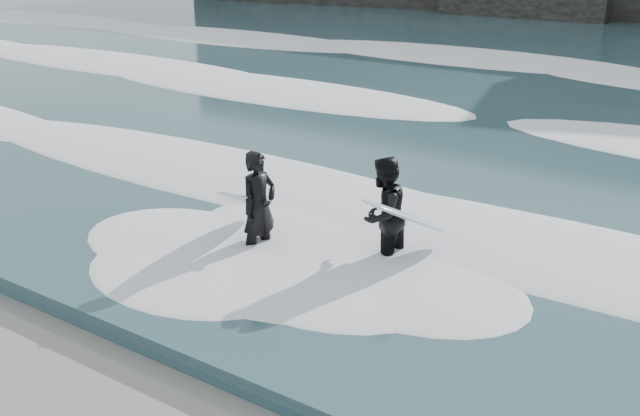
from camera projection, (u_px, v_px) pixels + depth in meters
The scene contains 6 objects.
sea at pixel (614, 60), 29.28m from camera, with size 90.00×52.00×0.30m, color #2D4B53.
foam_near at pixel (375, 194), 13.65m from camera, with size 60.00×3.20×0.20m, color white.
foam_mid at pixel (504, 118), 19.08m from camera, with size 60.00×4.00×0.24m, color white.
foam_far at pixel (590, 67), 26.06m from camera, with size 60.00×4.80×0.30m, color white.
surfer_left at pixel (256, 206), 11.52m from camera, with size 1.28×1.92×1.88m.
surfer_right at pixel (385, 215), 11.13m from camera, with size 1.38×1.90×1.89m.
Camera 1 is at (6.20, -2.27, 5.09)m, focal length 40.00 mm.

